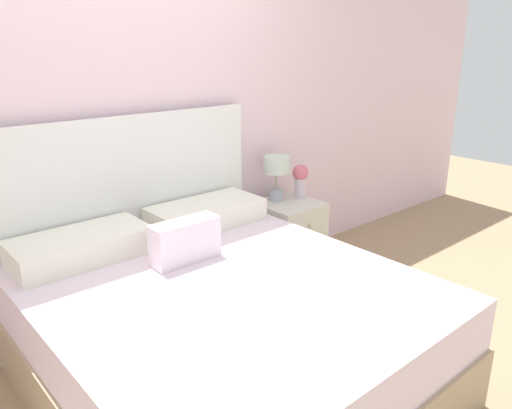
{
  "coord_description": "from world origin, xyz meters",
  "views": [
    {
      "loc": [
        -1.31,
        -2.71,
        1.69
      ],
      "look_at": [
        0.58,
        -0.53,
        0.75
      ],
      "focal_mm": 35.0,
      "sensor_mm": 36.0,
      "label": 1
    }
  ],
  "objects_px": {
    "bed": "(216,323)",
    "flower_vase": "(300,178)",
    "nightstand": "(288,238)",
    "table_lamp": "(276,169)"
  },
  "relations": [
    {
      "from": "flower_vase",
      "to": "nightstand",
      "type": "bearing_deg",
      "value": -166.68
    },
    {
      "from": "table_lamp",
      "to": "flower_vase",
      "type": "height_order",
      "value": "table_lamp"
    },
    {
      "from": "bed",
      "to": "table_lamp",
      "type": "bearing_deg",
      "value": 33.88
    },
    {
      "from": "bed",
      "to": "nightstand",
      "type": "relative_size",
      "value": 3.44
    },
    {
      "from": "bed",
      "to": "flower_vase",
      "type": "bearing_deg",
      "value": 27.8
    },
    {
      "from": "table_lamp",
      "to": "bed",
      "type": "bearing_deg",
      "value": -146.12
    },
    {
      "from": "nightstand",
      "to": "bed",
      "type": "bearing_deg",
      "value": -150.53
    },
    {
      "from": "bed",
      "to": "flower_vase",
      "type": "distance_m",
      "value": 1.54
    },
    {
      "from": "nightstand",
      "to": "flower_vase",
      "type": "distance_m",
      "value": 0.46
    },
    {
      "from": "bed",
      "to": "nightstand",
      "type": "bearing_deg",
      "value": 29.47
    }
  ]
}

